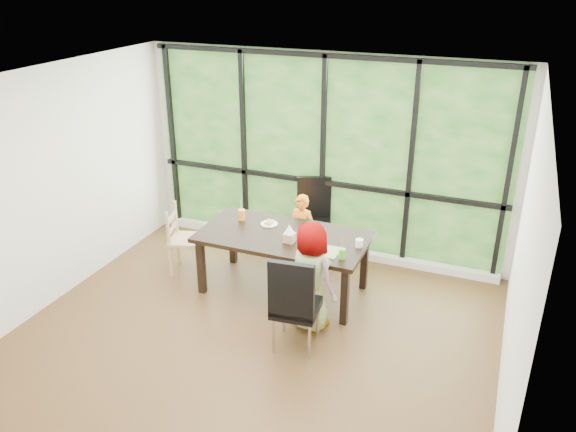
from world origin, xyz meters
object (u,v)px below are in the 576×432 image
(child_toddler, at_px, (302,232))
(plate_far, at_px, (269,224))
(chair_end_beech, at_px, (186,239))
(chair_interior_leather, at_px, (296,301))
(green_cup, at_px, (342,254))
(dining_table, at_px, (283,263))
(child_older, at_px, (314,277))
(plate_near, at_px, (319,250))
(white_mug, at_px, (359,243))
(tissue_box, at_px, (289,238))
(orange_cup, at_px, (242,215))
(chair_window_leather, at_px, (314,220))

(child_toddler, bearing_deg, plate_far, -114.39)
(chair_end_beech, bearing_deg, chair_interior_leather, -133.68)
(green_cup, bearing_deg, dining_table, 159.22)
(child_older, bearing_deg, chair_end_beech, 6.09)
(child_older, xyz_separation_m, plate_near, (-0.06, 0.35, 0.14))
(dining_table, xyz_separation_m, chair_interior_leather, (0.54, -0.98, 0.17))
(dining_table, height_order, chair_end_beech, chair_end_beech)
(white_mug, height_order, tissue_box, tissue_box)
(orange_cup, bearing_deg, green_cup, -19.35)
(chair_window_leather, relative_size, plate_near, 5.08)
(plate_far, distance_m, orange_cup, 0.38)
(dining_table, relative_size, child_older, 1.61)
(child_older, xyz_separation_m, tissue_box, (-0.45, 0.43, 0.19))
(dining_table, xyz_separation_m, white_mug, (0.91, 0.04, 0.42))
(tissue_box, bearing_deg, dining_table, 133.13)
(child_older, xyz_separation_m, orange_cup, (-1.23, 0.78, 0.20))
(dining_table, height_order, green_cup, green_cup)
(plate_near, relative_size, orange_cup, 1.56)
(orange_cup, xyz_separation_m, white_mug, (1.55, -0.17, -0.02))
(chair_end_beech, relative_size, plate_far, 4.28)
(dining_table, distance_m, child_toddler, 0.63)
(white_mug, bearing_deg, chair_interior_leather, -109.78)
(chair_window_leather, xyz_separation_m, child_toddler, (-0.04, -0.36, -0.03))
(plate_near, height_order, green_cup, green_cup)
(chair_window_leather, height_order, white_mug, chair_window_leather)
(chair_window_leather, height_order, child_toddler, chair_window_leather)
(chair_interior_leather, height_order, plate_near, chair_interior_leather)
(tissue_box, bearing_deg, plate_near, -11.77)
(chair_window_leather, bearing_deg, child_toddler, -114.94)
(dining_table, distance_m, chair_interior_leather, 1.13)
(white_mug, distance_m, tissue_box, 0.80)
(dining_table, bearing_deg, chair_window_leather, 87.92)
(tissue_box, bearing_deg, chair_end_beech, 175.14)
(dining_table, height_order, child_toddler, child_toddler)
(chair_window_leather, distance_m, white_mug, 1.31)
(chair_window_leather, distance_m, child_toddler, 0.36)
(dining_table, bearing_deg, chair_interior_leather, -60.96)
(chair_interior_leather, bearing_deg, plate_far, -61.44)
(chair_window_leather, relative_size, white_mug, 12.17)
(plate_far, relative_size, plate_near, 0.99)
(white_mug, bearing_deg, child_toddler, 147.39)
(child_toddler, height_order, white_mug, child_toddler)
(plate_far, relative_size, orange_cup, 1.54)
(dining_table, bearing_deg, chair_end_beech, -179.22)
(orange_cup, bearing_deg, plate_near, -20.11)
(child_older, height_order, plate_near, child_older)
(child_toddler, distance_m, green_cup, 1.27)
(chair_interior_leather, relative_size, child_toddler, 1.06)
(chair_interior_leather, distance_m, tissue_box, 0.97)
(child_older, bearing_deg, tissue_box, -21.43)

